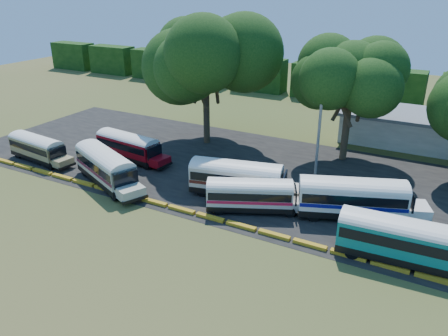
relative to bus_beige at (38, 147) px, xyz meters
The scene contains 15 objects.
ground 19.98m from the bus_beige, ahead, with size 160.00×160.00×0.00m, color #32511B.
asphalt_strip 22.44m from the bus_beige, 22.81° to the left, with size 64.00×24.00×0.02m, color black.
curb 19.83m from the bus_beige, ahead, with size 53.70×0.45×0.30m.
terminal_building 46.13m from the bus_beige, 35.33° to the left, with size 19.00×9.00×4.00m.
treeline_backdrop 48.81m from the bus_beige, 66.28° to the left, with size 130.00×4.00×6.00m.
bus_beige is the anchor object (origin of this frame).
bus_red 10.43m from the bus_beige, 29.78° to the left, with size 9.85×3.41×3.17m.
bus_cream_west 11.30m from the bus_beige, ahead, with size 10.94×6.73×3.55m.
bus_cream_east 24.41m from the bus_beige, ahead, with size 10.98×4.93×3.51m.
bus_white_red 26.66m from the bus_beige, ahead, with size 9.38×5.93×3.05m.
bus_white_blue 35.18m from the bus_beige, ahead, with size 11.30×6.47×3.64m.
bus_teal 39.63m from the bus_beige, ahead, with size 10.73×3.22×3.48m.
tree_west 22.17m from the bus_beige, 46.67° to the left, with size 12.32×12.32×15.54m.
tree_center 36.13m from the bus_beige, 29.29° to the left, with size 9.93×9.93×13.48m.
utility_pole 31.50m from the bus_beige, 21.46° to the left, with size 1.60×0.30×8.24m.
Camera 1 is at (21.37, -27.73, 19.07)m, focal length 35.00 mm.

